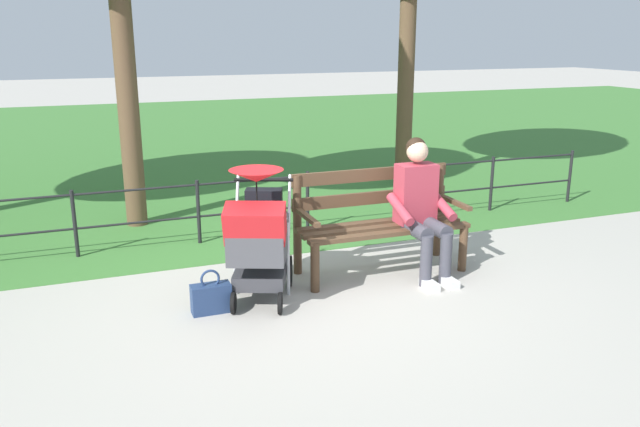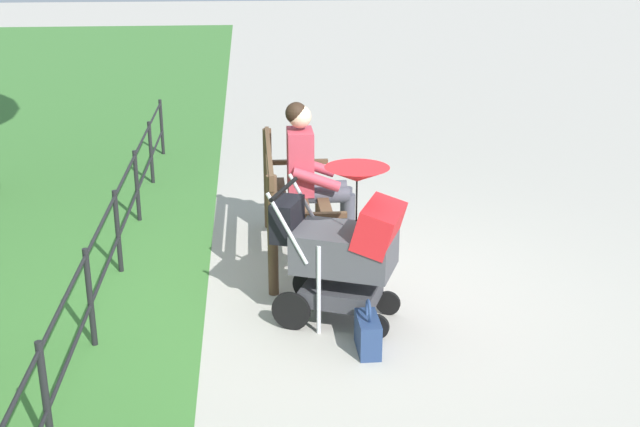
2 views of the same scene
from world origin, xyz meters
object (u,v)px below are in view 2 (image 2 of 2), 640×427
(person_on_bench, at_px, (313,169))
(handbag, at_px, (368,333))
(park_bench, at_px, (290,198))
(stroller, at_px, (346,244))

(person_on_bench, height_order, handbag, person_on_bench)
(park_bench, xyz_separation_m, person_on_bench, (-0.33, 0.22, 0.15))
(stroller, relative_size, handbag, 3.11)
(park_bench, xyz_separation_m, stroller, (1.25, 0.32, 0.07))
(stroller, distance_m, handbag, 0.65)
(person_on_bench, xyz_separation_m, handbag, (2.02, 0.19, -0.55))
(person_on_bench, xyz_separation_m, stroller, (1.58, 0.09, -0.08))
(person_on_bench, height_order, stroller, person_on_bench)
(park_bench, bearing_deg, handbag, 13.77)
(park_bench, distance_m, handbag, 1.79)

